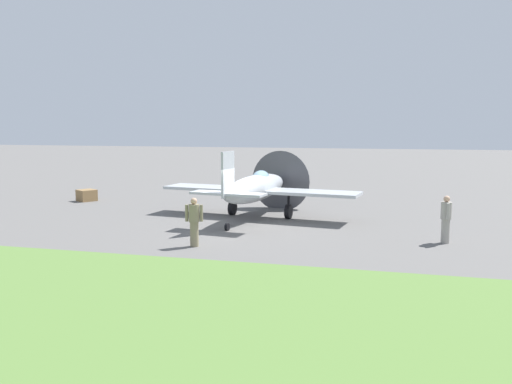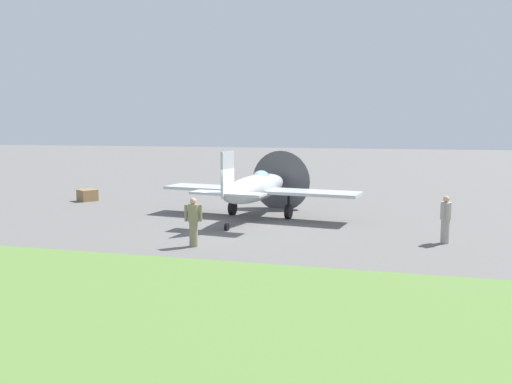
% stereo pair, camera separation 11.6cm
% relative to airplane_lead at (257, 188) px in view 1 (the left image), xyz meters
% --- Properties ---
extents(ground_plane, '(160.00, 160.00, 0.00)m').
position_rel_airplane_lead_xyz_m(ground_plane, '(-0.23, -2.68, -1.40)').
color(ground_plane, '#605E5B').
extents(grass_verge, '(120.00, 11.00, 0.01)m').
position_rel_airplane_lead_xyz_m(grass_verge, '(-0.23, -13.43, -1.40)').
color(grass_verge, '#567A38').
rests_on(grass_verge, ground).
extents(airplane_lead, '(9.44, 7.50, 3.35)m').
position_rel_airplane_lead_xyz_m(airplane_lead, '(0.00, 0.00, 0.00)').
color(airplane_lead, '#B2B7BC').
rests_on(airplane_lead, ground).
extents(ground_crew_chief, '(0.62, 0.38, 1.73)m').
position_rel_airplane_lead_xyz_m(ground_crew_chief, '(-0.65, -6.26, -0.49)').
color(ground_crew_chief, '#847A5B').
rests_on(ground_crew_chief, ground).
extents(ground_crew_mechanic, '(0.38, 0.62, 1.73)m').
position_rel_airplane_lead_xyz_m(ground_crew_mechanic, '(7.93, -3.42, -0.49)').
color(ground_crew_mechanic, '#9E998E').
rests_on(ground_crew_mechanic, ground).
extents(supply_crate, '(1.24, 1.24, 0.64)m').
position_rel_airplane_lead_xyz_m(supply_crate, '(-10.73, 2.97, -1.08)').
color(supply_crate, olive).
rests_on(supply_crate, ground).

